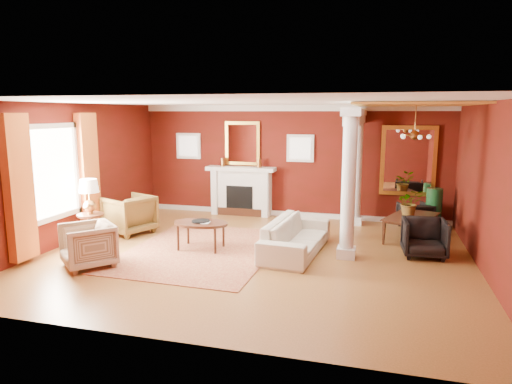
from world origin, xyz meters
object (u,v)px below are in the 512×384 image
(armchair_leopard, at_px, (129,212))
(armchair_stripe, at_px, (88,243))
(sofa, at_px, (296,231))
(coffee_table, at_px, (201,224))
(side_table, at_px, (90,201))
(dining_table, at_px, (412,221))

(armchair_leopard, relative_size, armchair_stripe, 1.11)
(sofa, distance_m, armchair_leopard, 3.94)
(sofa, xyz_separation_m, coffee_table, (-1.88, -0.26, 0.07))
(coffee_table, bearing_deg, side_table, -174.13)
(coffee_table, xyz_separation_m, dining_table, (4.12, 1.81, -0.10))
(coffee_table, relative_size, side_table, 0.81)
(dining_table, bearing_deg, coffee_table, 134.53)
(coffee_table, distance_m, side_table, 2.39)
(armchair_leopard, bearing_deg, side_table, 5.16)
(armchair_leopard, distance_m, side_table, 1.11)
(armchair_stripe, bearing_deg, dining_table, 71.65)
(sofa, bearing_deg, armchair_leopard, 87.95)
(side_table, bearing_deg, armchair_leopard, 71.98)
(sofa, height_order, dining_table, sofa)
(armchair_leopard, xyz_separation_m, dining_table, (6.15, 1.07, -0.06))
(sofa, xyz_separation_m, side_table, (-4.23, -0.50, 0.46))
(armchair_leopard, bearing_deg, armchair_stripe, 35.75)
(sofa, bearing_deg, side_table, 101.60)
(sofa, height_order, coffee_table, sofa)
(armchair_stripe, distance_m, coffee_table, 2.15)
(coffee_table, bearing_deg, armchair_leopard, 160.19)
(dining_table, bearing_deg, armchair_stripe, 141.20)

